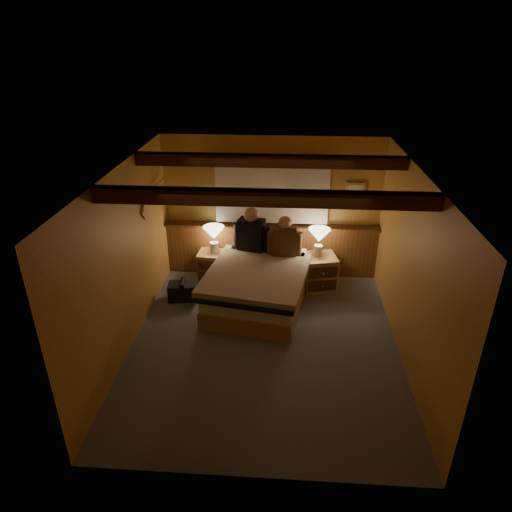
# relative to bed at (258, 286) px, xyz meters

# --- Properties ---
(floor) EXTENTS (4.20, 4.20, 0.00)m
(floor) POSITION_rel_bed_xyz_m (0.16, -1.00, -0.33)
(floor) COLOR #545A64
(floor) RESTS_ON ground
(ceiling) EXTENTS (4.20, 4.20, 0.00)m
(ceiling) POSITION_rel_bed_xyz_m (0.16, -1.00, 2.07)
(ceiling) COLOR tan
(ceiling) RESTS_ON wall_back
(wall_back) EXTENTS (3.60, 0.00, 3.60)m
(wall_back) POSITION_rel_bed_xyz_m (0.16, 1.10, 0.87)
(wall_back) COLOR gold
(wall_back) RESTS_ON floor
(wall_left) EXTENTS (0.00, 4.20, 4.20)m
(wall_left) POSITION_rel_bed_xyz_m (-1.64, -1.00, 0.87)
(wall_left) COLOR gold
(wall_left) RESTS_ON floor
(wall_right) EXTENTS (0.00, 4.20, 4.20)m
(wall_right) POSITION_rel_bed_xyz_m (1.96, -1.00, 0.87)
(wall_right) COLOR gold
(wall_right) RESTS_ON floor
(wall_front) EXTENTS (3.60, 0.00, 3.60)m
(wall_front) POSITION_rel_bed_xyz_m (0.16, -3.10, 0.87)
(wall_front) COLOR gold
(wall_front) RESTS_ON floor
(wainscot) EXTENTS (3.60, 0.23, 0.94)m
(wainscot) POSITION_rel_bed_xyz_m (0.16, 1.03, 0.16)
(wainscot) COLOR brown
(wainscot) RESTS_ON wall_back
(curtain_window) EXTENTS (2.18, 0.09, 1.11)m
(curtain_window) POSITION_rel_bed_xyz_m (0.16, 1.03, 1.19)
(curtain_window) COLOR #4D2413
(curtain_window) RESTS_ON wall_back
(ceiling_beams) EXTENTS (3.60, 1.65, 0.16)m
(ceiling_beams) POSITION_rel_bed_xyz_m (0.16, -0.85, 1.98)
(ceiling_beams) COLOR #4D2413
(ceiling_beams) RESTS_ON ceiling
(coat_rail) EXTENTS (0.05, 0.55, 0.24)m
(coat_rail) POSITION_rel_bed_xyz_m (-1.56, 0.57, 1.34)
(coat_rail) COLOR white
(coat_rail) RESTS_ON wall_left
(framed_print) EXTENTS (0.30, 0.04, 0.25)m
(framed_print) POSITION_rel_bed_xyz_m (1.51, 1.08, 1.22)
(framed_print) COLOR tan
(framed_print) RESTS_ON wall_back
(bed) EXTENTS (1.71, 2.05, 0.63)m
(bed) POSITION_rel_bed_xyz_m (0.00, 0.00, 0.00)
(bed) COLOR tan
(bed) RESTS_ON floor
(nightstand_left) EXTENTS (0.49, 0.45, 0.50)m
(nightstand_left) POSITION_rel_bed_xyz_m (-0.83, 0.77, -0.08)
(nightstand_left) COLOR tan
(nightstand_left) RESTS_ON floor
(nightstand_right) EXTENTS (0.62, 0.57, 0.58)m
(nightstand_right) POSITION_rel_bed_xyz_m (0.96, 0.57, -0.04)
(nightstand_right) COLOR tan
(nightstand_right) RESTS_ON floor
(lamp_left) EXTENTS (0.35, 0.35, 0.46)m
(lamp_left) POSITION_rel_bed_xyz_m (-0.79, 0.80, 0.49)
(lamp_left) COLOR silver
(lamp_left) RESTS_ON nightstand_left
(lamp_right) EXTENTS (0.35, 0.35, 0.46)m
(lamp_right) POSITION_rel_bed_xyz_m (0.93, 0.63, 0.58)
(lamp_right) COLOR silver
(lamp_right) RESTS_ON nightstand_right
(person_left) EXTENTS (0.60, 0.34, 0.74)m
(person_left) POSITION_rel_bed_xyz_m (-0.15, 0.68, 0.60)
(person_left) COLOR black
(person_left) RESTS_ON bed
(person_right) EXTENTS (0.55, 0.23, 0.67)m
(person_right) POSITION_rel_bed_xyz_m (0.39, 0.53, 0.57)
(person_right) COLOR #513720
(person_right) RESTS_ON bed
(duffel_bag) EXTENTS (0.49, 0.33, 0.33)m
(duffel_bag) POSITION_rel_bed_xyz_m (-1.20, 0.08, -0.18)
(duffel_bag) COLOR black
(duffel_bag) RESTS_ON floor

